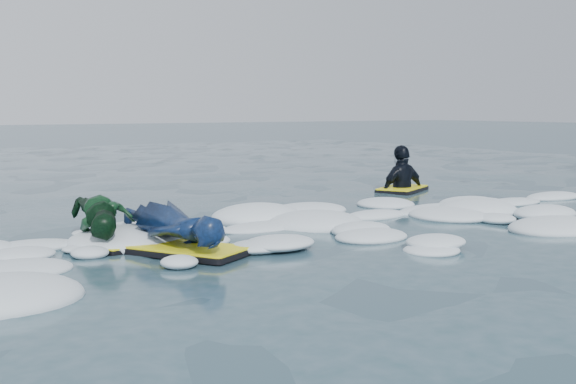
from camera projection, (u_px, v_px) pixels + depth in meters
name	position (u px, v px, depth m)	size (l,w,h in m)	color
ground	(336.00, 251.00, 7.20)	(120.00, 120.00, 0.00)	#172738
foam_band	(281.00, 235.00, 8.06)	(12.00, 3.10, 0.30)	white
prone_woman_unit	(178.00, 228.00, 7.14)	(1.12, 1.77, 0.45)	black
prone_child_unit	(104.00, 220.00, 7.47)	(0.95, 1.42, 0.51)	black
waiting_rider_unit	(402.00, 193.00, 12.28)	(1.25, 1.05, 1.65)	black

